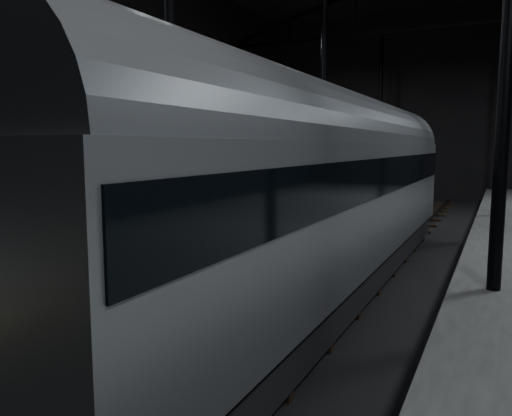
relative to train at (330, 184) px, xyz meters
The scene contains 6 objects.
ground 3.85m from the train, 89.99° to the left, with size 44.00×44.00×0.00m, color black.
platform_left 8.28m from the train, 160.83° to the left, with size 9.00×43.80×1.00m, color #4C4C4A.
tactile_strip 4.55m from the train, 141.26° to the left, with size 0.50×43.80×0.01m, color #806317.
track 3.80m from the train, 89.99° to the left, with size 2.40×43.00×0.24m.
train is the anchor object (origin of this frame).
woman 4.23m from the train, behind, with size 0.69×0.45×1.89m, color tan.
Camera 1 is at (3.82, -14.54, 3.77)m, focal length 35.00 mm.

